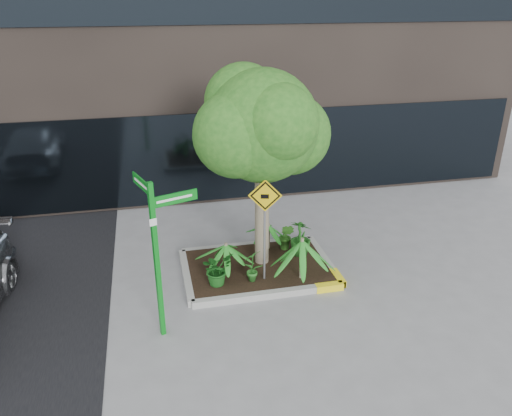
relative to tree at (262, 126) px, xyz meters
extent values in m
plane|color=gray|center=(-0.33, -0.48, -3.29)|extent=(80.00, 80.00, 0.00)
cube|color=#9E9E99|center=(-0.13, 0.92, -3.21)|extent=(3.20, 0.15, 0.15)
cube|color=#9E9E99|center=(-0.13, -1.28, -3.21)|extent=(3.20, 0.15, 0.15)
cube|color=#9E9E99|center=(-1.73, -0.18, -3.21)|extent=(0.15, 2.20, 0.15)
cube|color=#9E9E99|center=(1.47, -0.18, -3.21)|extent=(0.15, 2.20, 0.15)
cube|color=yellow|center=(1.17, -1.28, -3.21)|extent=(0.60, 0.17, 0.15)
cube|color=black|center=(-0.13, -0.18, -3.17)|extent=(3.05, 2.05, 0.06)
cylinder|color=gray|center=(0.00, -0.02, -1.84)|extent=(0.31, 0.31, 2.90)
cylinder|color=gray|center=(0.10, -0.02, -0.77)|extent=(0.55, 0.15, 0.94)
sphere|color=#215B1A|center=(0.00, -0.02, 0.00)|extent=(2.32, 2.32, 2.32)
sphere|color=#215B1A|center=(0.68, 0.27, -0.29)|extent=(1.74, 1.74, 1.74)
sphere|color=#215B1A|center=(-0.58, -0.21, -0.09)|extent=(1.74, 1.74, 1.74)
sphere|color=#215B1A|center=(0.20, -0.60, 0.20)|extent=(1.55, 1.55, 1.55)
sphere|color=#215B1A|center=(-0.29, 0.47, 0.39)|extent=(1.65, 1.65, 1.65)
cylinder|color=gray|center=(0.66, -0.89, -2.66)|extent=(0.07, 0.07, 0.95)
cylinder|color=gray|center=(-0.86, -0.29, -2.79)|extent=(0.07, 0.07, 0.70)
cylinder|color=gray|center=(0.30, 0.55, -2.82)|extent=(0.07, 0.07, 0.64)
imported|color=#175218|center=(-1.13, -0.74, -2.79)|extent=(0.88, 0.88, 0.70)
imported|color=#1E591A|center=(0.96, 0.11, -2.71)|extent=(0.68, 0.68, 0.86)
imported|color=#24671F|center=(-0.38, -0.78, -2.76)|extent=(0.54, 0.54, 0.75)
imported|color=#285E1B|center=(0.70, 0.42, -2.80)|extent=(0.52, 0.52, 0.67)
cube|color=#0B831B|center=(-2.33, -1.98, -1.79)|extent=(0.11, 0.11, 2.99)
cube|color=#0B831B|center=(-1.95, -1.85, -0.67)|extent=(0.80, 0.30, 0.19)
cube|color=#0B831B|center=(-2.46, -1.60, -0.46)|extent=(0.30, 0.80, 0.19)
cube|color=white|center=(-1.95, -1.87, -0.67)|extent=(0.61, 0.21, 0.04)
cube|color=white|center=(-2.48, -1.60, -0.46)|extent=(0.21, 0.61, 0.04)
cube|color=white|center=(-2.33, -2.03, -0.99)|extent=(0.12, 0.05, 0.13)
cylinder|color=slate|center=(-0.10, -0.68, -2.11)|extent=(0.10, 0.22, 2.05)
cube|color=yellow|center=(-0.10, -0.70, -1.24)|extent=(0.67, 0.18, 0.69)
cube|color=black|center=(-0.10, -0.71, -1.24)|extent=(0.60, 0.15, 0.61)
cube|color=yellow|center=(-0.10, -0.72, -1.24)|extent=(0.51, 0.12, 0.52)
cube|color=black|center=(-0.11, -0.72, -1.25)|extent=(0.16, 0.04, 0.09)
camera|label=1|loc=(-2.30, -9.69, 2.53)|focal=35.00mm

